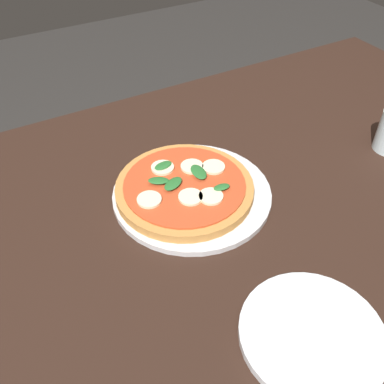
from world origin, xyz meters
TOP-DOWN VIEW (x-y plane):
  - ground_plane at (0.00, 0.00)m, footprint 6.00×6.00m
  - dining_table at (0.00, 0.00)m, footprint 1.54×0.91m
  - serving_tray at (0.08, -0.04)m, footprint 0.31×0.31m
  - pizza at (0.09, -0.05)m, footprint 0.27×0.27m
  - plate_white at (0.08, 0.30)m, footprint 0.21×0.21m

SIDE VIEW (x-z plane):
  - ground_plane at x=0.00m, z-range 0.00..0.00m
  - dining_table at x=0.00m, z-range 0.29..1.05m
  - serving_tray at x=0.08m, z-range 0.77..0.78m
  - plate_white at x=0.08m, z-range 0.77..0.78m
  - pizza at x=0.09m, z-range 0.77..0.80m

